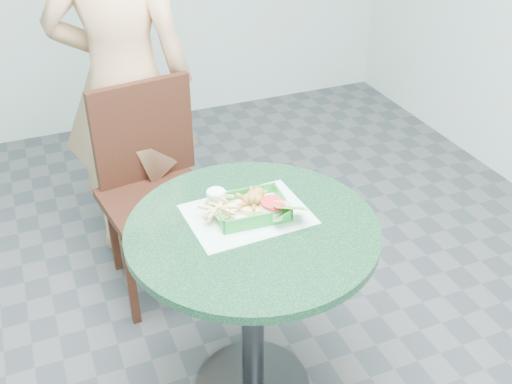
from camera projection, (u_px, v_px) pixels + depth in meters
name	position (u px, v px, depth m)	size (l,w,h in m)	color
cafe_table	(253.00, 271.00, 2.01)	(0.82, 0.82, 0.75)	#343539
dining_chair	(153.00, 177.00, 2.62)	(0.45, 0.45, 0.93)	#331C10
diner_person	(120.00, 55.00, 2.58)	(0.72, 0.48, 1.99)	tan
placemat	(248.00, 219.00, 1.97)	(0.39, 0.29, 0.00)	silver
food_basket	(250.00, 215.00, 1.97)	(0.23, 0.17, 0.05)	#198A2C
crab_sandwich	(253.00, 204.00, 1.96)	(0.11, 0.11, 0.07)	#E6CB73
fries_pile	(219.00, 213.00, 1.94)	(0.10, 0.11, 0.04)	#DCBD78
sauce_ramekin	(216.00, 201.00, 1.97)	(0.06, 0.06, 0.04)	beige
garnish_cup	(277.00, 213.00, 1.93)	(0.13, 0.13, 0.05)	silver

